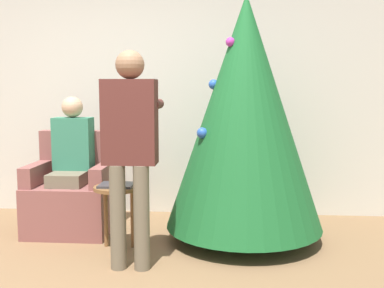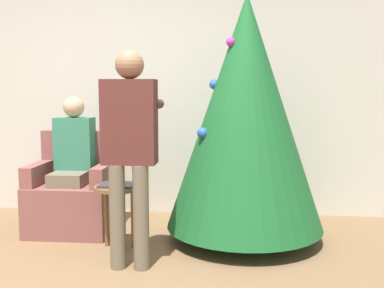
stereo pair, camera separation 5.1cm
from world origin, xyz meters
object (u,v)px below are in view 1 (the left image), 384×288
Objects in this scene: christmas_tree at (245,113)px; person_seated at (71,158)px; armchair at (73,196)px; person_standing at (130,140)px; side_stool at (117,198)px.

christmas_tree is 1.69m from person_seated.
person_seated is at bearing -90.00° from armchair.
armchair is 0.37m from person_seated.
christmas_tree is 2.30× the size of armchair.
person_standing reaches higher than person_seated.
side_stool is at bearing 119.61° from person_standing.
armchair is 0.58× the size of person_standing.
person_standing is at bearing -47.42° from person_seated.
person_standing reaches higher than side_stool.
armchair is 1.29m from person_standing.
christmas_tree is 1.32× the size of person_standing.
side_stool is (0.55, -0.47, -0.27)m from person_seated.
person_standing reaches higher than armchair.
christmas_tree is 1.82m from armchair.
side_stool is (-1.07, -0.36, -0.70)m from christmas_tree.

